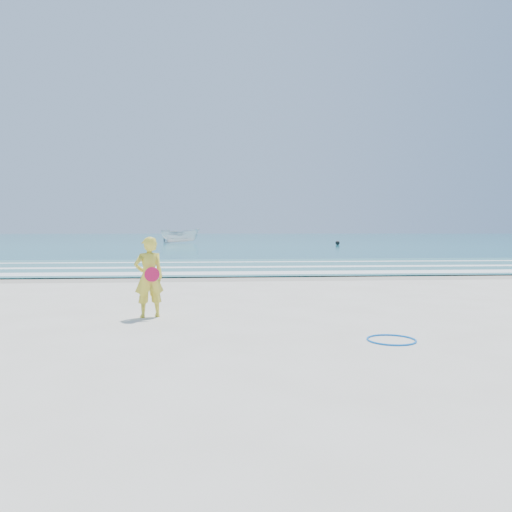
{
  "coord_description": "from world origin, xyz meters",
  "views": [
    {
      "loc": [
        -0.17,
        -7.79,
        1.62
      ],
      "look_at": [
        0.8,
        4.0,
        1.0
      ],
      "focal_mm": 35.0,
      "sensor_mm": 36.0,
      "label": 1
    }
  ],
  "objects": [
    {
      "name": "hoop",
      "position": [
        2.4,
        -0.76,
        0.01
      ],
      "size": [
        0.93,
        0.93,
        0.03
      ],
      "primitive_type": "torus",
      "rotation": [
        0.0,
        0.0,
        0.39
      ],
      "color": "blue",
      "rests_on": "ground"
    },
    {
      "name": "boat",
      "position": [
        -4.4,
        53.26,
        0.94
      ],
      "size": [
        4.66,
        1.81,
        1.79
      ],
      "primitive_type": "imported",
      "rotation": [
        0.0,
        0.0,
        1.58
      ],
      "color": "white",
      "rests_on": "ocean"
    },
    {
      "name": "shallow",
      "position": [
        0.0,
        14.0,
        0.04
      ],
      "size": [
        400.0,
        10.0,
        0.01
      ],
      "primitive_type": "cube",
      "color": "#59B7AD",
      "rests_on": "ocean"
    },
    {
      "name": "ground",
      "position": [
        0.0,
        0.0,
        0.0
      ],
      "size": [
        400.0,
        400.0,
        0.0
      ],
      "primitive_type": "plane",
      "color": "silver",
      "rests_on": "ground"
    },
    {
      "name": "ocean",
      "position": [
        0.0,
        105.0,
        0.02
      ],
      "size": [
        400.0,
        190.0,
        0.04
      ],
      "primitive_type": "cube",
      "color": "#19727F",
      "rests_on": "ground"
    },
    {
      "name": "foam_near",
      "position": [
        0.0,
        10.3,
        0.05
      ],
      "size": [
        400.0,
        1.4,
        0.01
      ],
      "primitive_type": "cube",
      "color": "white",
      "rests_on": "shallow"
    },
    {
      "name": "buoy",
      "position": [
        12.58,
        43.39,
        0.27
      ],
      "size": [
        0.45,
        0.45,
        0.45
      ],
      "primitive_type": "sphere",
      "color": "black",
      "rests_on": "ocean"
    },
    {
      "name": "woman",
      "position": [
        -1.39,
        1.53,
        0.75
      ],
      "size": [
        0.63,
        0.52,
        1.5
      ],
      "color": "yellow",
      "rests_on": "ground"
    },
    {
      "name": "foam_mid",
      "position": [
        0.0,
        13.2,
        0.05
      ],
      "size": [
        400.0,
        0.9,
        0.01
      ],
      "primitive_type": "cube",
      "color": "white",
      "rests_on": "shallow"
    },
    {
      "name": "foam_far",
      "position": [
        0.0,
        16.5,
        0.05
      ],
      "size": [
        400.0,
        0.6,
        0.01
      ],
      "primitive_type": "cube",
      "color": "white",
      "rests_on": "shallow"
    },
    {
      "name": "wet_sand",
      "position": [
        0.0,
        9.0,
        0.0
      ],
      "size": [
        400.0,
        2.4,
        0.0
      ],
      "primitive_type": "cube",
      "color": "#B2A893",
      "rests_on": "ground"
    }
  ]
}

